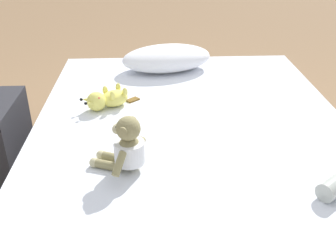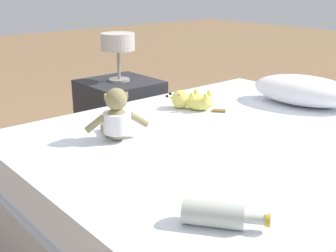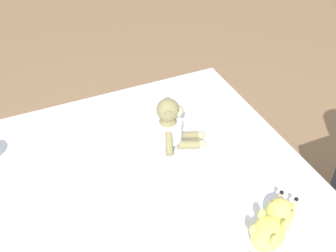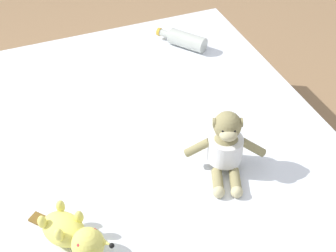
% 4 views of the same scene
% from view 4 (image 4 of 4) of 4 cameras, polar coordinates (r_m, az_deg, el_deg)
% --- Properties ---
extents(ground_plane, '(16.00, 16.00, 0.00)m').
position_cam_4_polar(ground_plane, '(2.33, -8.11, -10.39)').
color(ground_plane, '#93704C').
extents(bed, '(1.58, 1.90, 0.46)m').
position_cam_4_polar(bed, '(2.16, -8.66, -6.62)').
color(bed, '#B2B2B7').
rests_on(bed, ground_plane).
extents(plush_monkey, '(0.25, 0.28, 0.24)m').
position_cam_4_polar(plush_monkey, '(1.83, 6.20, -2.27)').
color(plush_monkey, '#8E8456').
rests_on(plush_monkey, bed).
extents(plush_yellow_creature, '(0.31, 0.22, 0.10)m').
position_cam_4_polar(plush_yellow_creature, '(1.66, -10.05, -11.36)').
color(plush_yellow_creature, '#EAE066').
rests_on(plush_yellow_creature, bed).
extents(glass_bottle, '(0.23, 0.19, 0.07)m').
position_cam_4_polar(glass_bottle, '(2.50, 1.89, 9.16)').
color(glass_bottle, '#B7BCB2').
rests_on(glass_bottle, bed).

